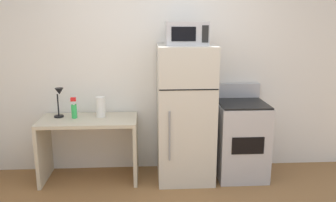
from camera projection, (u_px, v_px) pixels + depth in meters
The scene contains 8 objects.
wall_back_white at pixel (162, 67), 4.28m from camera, with size 5.00×0.10×2.60m, color white.
desk at pixel (89, 137), 4.06m from camera, with size 1.12×0.56×0.75m.
desk_lamp at pixel (59, 98), 4.01m from camera, with size 0.14×0.12×0.35m.
spray_bottle at pixel (74, 110), 4.01m from camera, with size 0.06×0.06×0.25m.
paper_towel_roll at pixel (101, 107), 4.06m from camera, with size 0.11×0.11×0.24m, color white.
refrigerator at pixel (185, 114), 4.03m from camera, with size 0.65×0.65×1.60m.
microwave at pixel (187, 33), 3.80m from camera, with size 0.46×0.35×0.26m.
oven_range at pixel (241, 139), 4.17m from camera, with size 0.58×0.61×1.10m.
Camera 1 is at (-0.18, -2.56, 1.87)m, focal length 36.86 mm.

